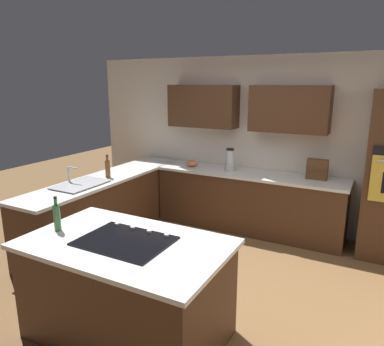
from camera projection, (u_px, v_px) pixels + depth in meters
ground_plane at (204, 284)px, 4.07m from camera, size 14.00×14.00×0.00m
wall_back at (260, 135)px, 5.51m from camera, size 6.00×0.44×2.60m
lower_cabinets_back at (248, 203)px, 5.49m from camera, size 2.80×0.60×0.86m
countertop_back at (249, 174)px, 5.38m from camera, size 2.84×0.64×0.04m
lower_cabinets_side at (109, 208)px, 5.27m from camera, size 0.60×2.90×0.86m
countertop_side at (107, 178)px, 5.16m from camera, size 0.64×2.94×0.04m
island_base at (127, 291)px, 3.16m from camera, size 1.67×0.98×0.86m
island_top at (125, 244)px, 3.05m from camera, size 1.75×1.06×0.04m
sink_unit at (80, 184)px, 4.72m from camera, size 0.46×0.70×0.23m
cooktop at (125, 241)px, 3.05m from camera, size 0.76×0.56×0.03m
blender at (230, 161)px, 5.45m from camera, size 0.15×0.15×0.35m
mixing_bowl at (192, 163)px, 5.77m from camera, size 0.19×0.19×0.11m
spice_rack at (317, 169)px, 4.98m from camera, size 0.28×0.11×0.28m
dish_soap_bottle at (108, 168)px, 5.08m from camera, size 0.07×0.07×0.33m
oil_bottle at (57, 217)px, 3.24m from camera, size 0.06×0.06×0.32m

